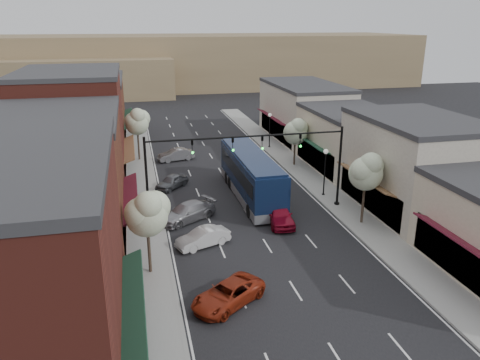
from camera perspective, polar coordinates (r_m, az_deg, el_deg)
ground at (r=32.03m, az=4.37°, el=-9.58°), size 160.00×160.00×0.00m
sidewalk_left at (r=47.78m, az=-12.02°, el=-0.06°), size 2.80×73.00×0.15m
sidewalk_right at (r=50.74m, az=7.27°, el=1.32°), size 2.80×73.00×0.15m
curb_left at (r=47.81m, az=-10.35°, el=0.06°), size 0.25×73.00×0.17m
curb_right at (r=50.28m, az=5.77°, el=1.22°), size 0.25×73.00×0.17m
bldg_left_near at (r=22.05m, az=-26.46°, el=-10.48°), size 10.14×14.10×10.40m
bldg_left_midnear at (r=34.92m, az=-21.53°, el=-0.12°), size 10.14×14.10×9.40m
bldg_left_midfar at (r=48.15m, az=-19.49°, el=6.00°), size 10.14×14.10×10.90m
bldg_left_far at (r=64.02m, az=-17.98°, el=7.99°), size 10.14×18.10×8.40m
bldg_right_midnear at (r=41.31m, az=20.44°, el=1.74°), size 9.14×12.10×7.90m
bldg_right_midfar at (r=51.52m, az=13.17°, el=4.82°), size 9.14×12.10×6.40m
bldg_right_far at (r=63.98m, az=7.76°, el=8.27°), size 9.14×16.10×7.40m
hill_far at (r=117.50m, az=-9.03°, el=14.12°), size 120.00×30.00×12.00m
hill_near at (r=106.67m, az=-22.22°, el=11.45°), size 50.00×20.00×8.00m
signal_mast_right at (r=39.10m, az=8.96°, el=2.89°), size 8.22×0.46×7.00m
signal_mast_left at (r=36.52m, az=-7.67°, el=1.80°), size 8.22×0.46×7.00m
tree_right_near at (r=36.77m, az=15.22°, el=1.14°), size 2.85×2.65×5.95m
tree_right_far at (r=51.01m, az=6.84°, el=6.00°), size 2.85×2.65×5.43m
tree_left_near at (r=28.93m, az=-11.23°, el=-3.88°), size 2.85×2.65×5.69m
tree_left_far at (r=53.82m, az=-12.42°, el=7.03°), size 2.85×2.65×6.13m
lamp_post_near at (r=42.58m, az=10.34°, el=1.86°), size 0.44×0.44×4.44m
lamp_post_far at (r=58.52m, az=3.64°, el=6.76°), size 0.44×0.44×4.44m
coach_bus at (r=41.98m, az=1.35°, el=0.62°), size 3.00×13.23×4.04m
red_hatchback at (r=37.02m, az=4.80°, el=-4.18°), size 2.19×4.69×1.55m
parked_car_a at (r=27.07m, az=-1.49°, el=-13.75°), size 4.98×4.39×1.28m
parked_car_b at (r=33.49m, az=-4.54°, el=-7.02°), size 4.15×2.66×1.29m
parked_car_c at (r=37.69m, az=-6.46°, el=-3.91°), size 5.27×4.28×1.44m
parked_car_d at (r=45.16m, az=-8.31°, el=-0.19°), size 3.70×3.79×1.29m
parked_car_e at (r=54.07m, az=-7.81°, el=3.07°), size 4.36×2.33×1.36m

